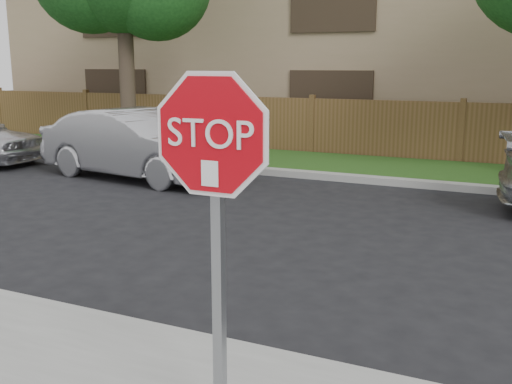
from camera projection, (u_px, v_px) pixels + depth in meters
The scene contains 7 objects.
ground at pixel (297, 363), 5.19m from camera, with size 90.00×90.00×0.00m, color black.
far_curb at pixel (440, 185), 12.39m from camera, with size 70.00×0.30×0.15m, color gray.
grass_strip at pixel (451, 173), 13.85m from camera, with size 70.00×3.00×0.12m, color #1E4714.
fence at pixel (461, 134), 15.11m from camera, with size 70.00×0.12×1.60m, color brown.
apartment_building at pixel (488, 33), 19.50m from camera, with size 35.20×9.20×7.20m.
stop_sign at pixel (214, 189), 3.48m from camera, with size 1.01×0.13×2.55m.
sedan_left at pixel (137, 144), 13.41m from camera, with size 1.64×4.71×1.55m, color #B0B1B5.
Camera 1 is at (1.69, -4.46, 2.55)m, focal length 42.00 mm.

